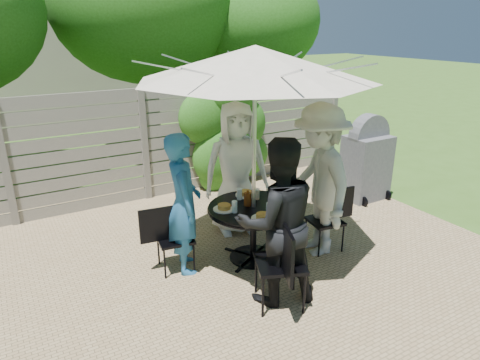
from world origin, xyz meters
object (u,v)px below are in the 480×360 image
chair_left (175,251)px  chair_right (325,232)px  person_left (184,204)px  plate_extra (276,213)px  glass_right (272,196)px  patio_table (253,223)px  bbq_grill (366,161)px  person_back (236,169)px  syrup_jug (248,199)px  umbrella (255,63)px  person_front (277,223)px  chair_back (234,210)px  plate_front (263,217)px  plate_back (246,194)px  coffee_cup (256,194)px  chair_front (280,280)px  glass_left (235,207)px  plate_left (224,208)px  glass_front (269,209)px  plate_right (282,202)px  person_right (319,181)px

chair_left → chair_right: size_ratio=1.00×
person_left → chair_right: 1.89m
plate_extra → glass_right: 0.42m
patio_table → bbq_grill: (2.65, 0.76, 0.15)m
person_back → syrup_jug: bearing=-94.4°
umbrella → person_back: size_ratio=1.77×
umbrella → chair_left: (-0.93, 0.26, -2.12)m
person_front → plate_extra: (0.32, 0.46, -0.15)m
chair_back → syrup_jug: bearing=2.5°
syrup_jug → umbrella: bearing=-55.3°
chair_right → plate_front: 1.14m
plate_back → syrup_jug: size_ratio=1.62×
plate_extra → coffee_cup: (0.06, 0.52, 0.04)m
chair_front → glass_left: bearing=24.0°
plate_left → glass_right: glass_right is taller
plate_left → syrup_jug: 0.31m
patio_table → chair_front: size_ratio=1.34×
person_left → plate_front: (0.70, -0.57, -0.10)m
glass_front → syrup_jug: (-0.08, 0.34, 0.01)m
chair_front → coffee_cup: bearing=2.5°
glass_left → syrup_jug: bearing=22.3°
chair_right → coffee_cup: bearing=-20.6°
person_back → glass_right: size_ratio=13.08×
plate_front → plate_right: 0.51m
chair_left → coffee_cup: bearing=4.4°
person_back → glass_left: size_ratio=13.08×
chair_left → glass_left: glass_left is taller
plate_extra → person_front: bearing=-124.3°
syrup_jug → bbq_grill: size_ratio=0.11×
umbrella → glass_right: 1.61m
person_back → plate_front: 1.20m
glass_left → bbq_grill: 3.04m
chair_back → chair_front: bearing=6.2°
umbrella → plate_extra: size_ratio=13.51×
chair_back → glass_front: size_ratio=6.09×
chair_front → glass_right: 1.20m
bbq_grill → glass_left: bearing=-165.0°
plate_front → plate_extra: same height
chair_back → syrup_jug: size_ratio=5.33×
plate_back → plate_right: 0.51m
person_front → glass_right: 0.98m
person_right → person_back: bearing=-135.0°
chair_front → plate_right: (0.61, 0.83, 0.44)m
umbrella → glass_left: 1.61m
umbrella → glass_left: umbrella is taller
coffee_cup → bbq_grill: (2.50, 0.57, -0.12)m
patio_table → person_left: 0.90m
plate_right → syrup_jug: size_ratio=1.62×
person_left → glass_right: bearing=-84.5°
chair_back → glass_left: size_ratio=6.09×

